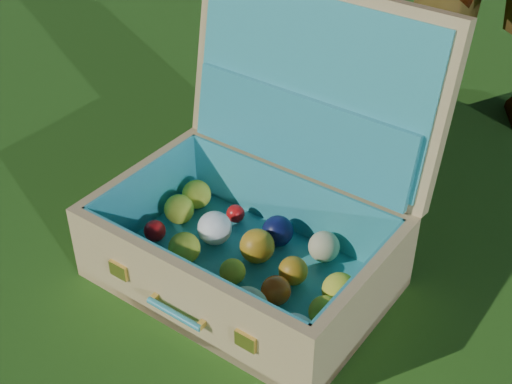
% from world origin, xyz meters
% --- Properties ---
extents(ground, '(60.00, 60.00, 0.00)m').
position_xyz_m(ground, '(0.00, 0.00, 0.00)').
color(ground, '#215114').
rests_on(ground, ground).
extents(suitcase, '(0.70, 0.64, 0.57)m').
position_xyz_m(suitcase, '(0.03, 0.17, 0.16)').
color(suitcase, tan).
rests_on(suitcase, ground).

